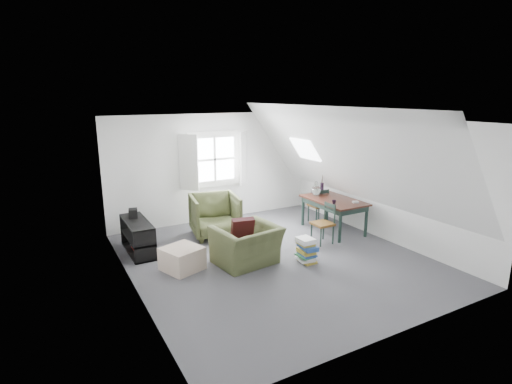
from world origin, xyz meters
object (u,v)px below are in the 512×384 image
armchair_far (215,235)px  armchair_near (247,263)px  media_shelf (138,239)px  dining_chair_far (319,205)px  magazine_stack (306,250)px  ottoman (182,259)px  dining_chair_near (324,223)px  dining_table (334,203)px

armchair_far → armchair_near: bearing=-82.8°
armchair_far → media_shelf: size_ratio=0.81×
dining_chair_far → media_shelf: 4.12m
armchair_far → dining_chair_far: 2.53m
armchair_near → magazine_stack: bearing=146.6°
ottoman → media_shelf: (-0.47, 1.12, 0.08)m
armchair_far → magazine_stack: magazine_stack is taller
armchair_near → media_shelf: 2.13m
ottoman → dining_chair_far: bearing=14.6°
dining_chair_near → magazine_stack: size_ratio=1.80×
armchair_far → ottoman: armchair_far is taller
media_shelf → magazine_stack: bearing=-38.9°
armchair_far → ottoman: bearing=-121.7°
armchair_far → magazine_stack: (0.87, -2.07, 0.22)m
dining_table → media_shelf: 4.11m
ottoman → armchair_far: bearing=47.8°
dining_chair_far → media_shelf: (-4.11, 0.18, -0.14)m
armchair_far → dining_chair_far: (2.47, -0.34, 0.42)m
dining_chair_far → dining_table: bearing=79.0°
dining_chair_far → magazine_stack: size_ratio=1.80×
dining_chair_far → dining_chair_near: 1.33m
armchair_far → ottoman: 1.74m
armchair_near → dining_chair_far: bearing=-161.4°
armchair_far → dining_table: 2.64m
armchair_near → dining_table: bearing=-173.2°
armchair_near → ottoman: 1.14m
dining_table → magazine_stack: bearing=-144.7°
armchair_near → dining_table: 2.63m
armchair_near → armchair_far: size_ratio=1.08×
dining_table → magazine_stack: (-1.51, -1.10, -0.39)m
magazine_stack → dining_chair_far: bearing=47.2°
ottoman → armchair_near: bearing=-16.6°
media_shelf → dining_chair_near: bearing=-22.5°
dining_table → dining_chair_far: (0.09, 0.63, -0.20)m
armchair_near → dining_chair_near: size_ratio=1.31×
media_shelf → dining_chair_far: bearing=-4.2°
armchair_far → media_shelf: media_shelf is taller
armchair_far → media_shelf: 1.67m
magazine_stack → ottoman: bearing=159.0°
armchair_near → dining_chair_near: dining_chair_near is taller
armchair_far → dining_chair_near: size_ratio=1.21×
dining_table → dining_chair_near: bearing=-143.8°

